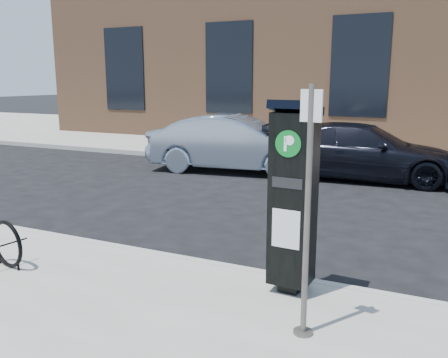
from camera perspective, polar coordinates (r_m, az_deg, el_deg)
The scene contains 10 objects.
ground at distance 6.59m, azimuth -3.18°, elevation -10.84°, with size 120.00×120.00×0.00m, color black.
sidewalk_far at distance 19.72m, azimuth 16.45°, elevation 4.17°, with size 60.00×12.00×0.15m, color gray.
curb_near at distance 6.55m, azimuth -3.27°, elevation -10.30°, with size 60.00×0.12×0.16m, color #9E9B93.
curb_far at distance 13.90m, azimuth 12.63°, elevation 1.33°, with size 60.00×0.12×0.16m, color #9E9B93.
building at distance 22.59m, azimuth 18.30°, elevation 15.34°, with size 28.00×10.05×8.25m.
parking_kiosk at distance 5.32m, azimuth 8.32°, elevation -2.07°, with size 0.53×0.47×2.19m.
sign_pole at distance 4.40m, azimuth 9.99°, elevation -4.44°, with size 0.21×0.19×2.36m.
bike_rack at distance 6.78m, azimuth -24.63°, elevation -7.15°, with size 0.63×0.16×0.63m.
car_silver at distance 13.31m, azimuth 1.42°, elevation 4.29°, with size 1.68×4.82×1.59m, color gray.
car_dark at distance 12.79m, azimuth 16.29°, elevation 3.18°, with size 2.02×4.97×1.44m, color black.
Camera 1 is at (2.90, -5.35, 2.54)m, focal length 38.00 mm.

